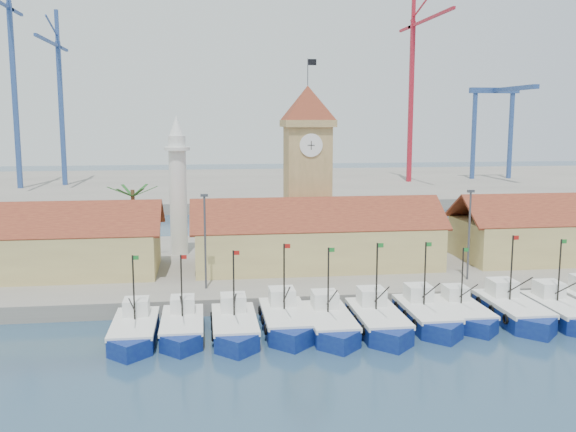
{
  "coord_description": "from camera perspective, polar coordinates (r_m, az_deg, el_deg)",
  "views": [
    {
      "loc": [
        -12.11,
        -47.63,
        17.48
      ],
      "look_at": [
        -3.34,
        18.0,
        7.37
      ],
      "focal_mm": 40.0,
      "sensor_mm": 36.0,
      "label": 1
    }
  ],
  "objects": [
    {
      "name": "boat_1",
      "position": [
        53.09,
        -9.38,
        -9.84
      ],
      "size": [
        3.37,
        9.23,
        6.99
      ],
      "color": "navy",
      "rests_on": "ground"
    },
    {
      "name": "terminal",
      "position": [
        158.95,
        -3.2,
        2.72
      ],
      "size": [
        240.0,
        80.0,
        2.0
      ],
      "primitive_type": "cube",
      "color": "gray",
      "rests_on": "ground"
    },
    {
      "name": "boat_6",
      "position": [
        56.43,
        12.27,
        -8.75
      ],
      "size": [
        3.61,
        9.88,
        7.48
      ],
      "color": "navy",
      "rests_on": "ground"
    },
    {
      "name": "boat_7",
      "position": [
        58.16,
        15.42,
        -8.41
      ],
      "size": [
        3.26,
        8.94,
        6.77
      ],
      "color": "navy",
      "rests_on": "ground"
    },
    {
      "name": "ground",
      "position": [
        52.16,
        6.38,
        -10.96
      ],
      "size": [
        400.0,
        400.0,
        0.0
      ],
      "primitive_type": "plane",
      "color": "#1C2E4C",
      "rests_on": "ground"
    },
    {
      "name": "crane_blue_far",
      "position": [
        154.1,
        -23.39,
        11.94
      ],
      "size": [
        1.0,
        33.23,
        47.0
      ],
      "color": "#2C4A89",
      "rests_on": "terminal"
    },
    {
      "name": "boat_0",
      "position": [
        52.93,
        -13.52,
        -10.01
      ],
      "size": [
        3.45,
        9.46,
        7.16
      ],
      "color": "navy",
      "rests_on": "ground"
    },
    {
      "name": "lamp_posts",
      "position": [
        61.94,
        4.26,
        -1.58
      ],
      "size": [
        80.7,
        0.25,
        9.03
      ],
      "color": "#3F3F44",
      "rests_on": "quay"
    },
    {
      "name": "boat_8",
      "position": [
        59.67,
        19.48,
        -8.06
      ],
      "size": [
        3.79,
        10.37,
        7.85
      ],
      "color": "navy",
      "rests_on": "ground"
    },
    {
      "name": "clock_tower",
      "position": [
        74.82,
        1.73,
        4.44
      ],
      "size": [
        5.8,
        5.8,
        22.7
      ],
      "color": "tan",
      "rests_on": "quay"
    },
    {
      "name": "gantry",
      "position": [
        171.18,
        18.28,
        9.11
      ],
      "size": [
        13.0,
        22.0,
        23.2
      ],
      "color": "#2C4A89",
      "rests_on": "terminal"
    },
    {
      "name": "boat_3",
      "position": [
        53.81,
        -0.22,
        -9.4
      ],
      "size": [
        3.68,
        10.07,
        7.62
      ],
      "color": "navy",
      "rests_on": "ground"
    },
    {
      "name": "boat_4",
      "position": [
        53.29,
        3.75,
        -9.62
      ],
      "size": [
        3.58,
        9.82,
        7.43
      ],
      "color": "navy",
      "rests_on": "ground"
    },
    {
      "name": "boat_9",
      "position": [
        61.12,
        23.22,
        -7.9
      ],
      "size": [
        3.62,
        9.93,
        7.51
      ],
      "color": "navy",
      "rests_on": "ground"
    },
    {
      "name": "boat_2",
      "position": [
        52.56,
        -4.75,
        -9.9
      ],
      "size": [
        3.55,
        9.72,
        7.36
      ],
      "color": "navy",
      "rests_on": "ground"
    },
    {
      "name": "hall_center",
      "position": [
        70.02,
        2.5,
        -2.44
      ],
      "size": [
        27.04,
        10.13,
        7.61
      ],
      "color": "tan",
      "rests_on": "quay"
    },
    {
      "name": "crane_blue_near",
      "position": [
        157.91,
        -19.68,
        10.51
      ],
      "size": [
        1.0,
        30.46,
        39.77
      ],
      "color": "#2C4A89",
      "rests_on": "terminal"
    },
    {
      "name": "crane_red_right",
      "position": [
        159.47,
        11.13,
        12.09
      ],
      "size": [
        1.0,
        35.42,
        45.38
      ],
      "color": "#AB1A29",
      "rests_on": "terminal"
    },
    {
      "name": "quay",
      "position": [
        74.55,
        1.94,
        -4.29
      ],
      "size": [
        140.0,
        32.0,
        1.5
      ],
      "primitive_type": "cube",
      "color": "gray",
      "rests_on": "ground"
    },
    {
      "name": "hall_left",
      "position": [
        71.78,
        -23.58,
        -2.89
      ],
      "size": [
        31.2,
        10.13,
        7.61
      ],
      "color": "tan",
      "rests_on": "quay"
    },
    {
      "name": "palm_tree",
      "position": [
        74.9,
        -13.57,
        -0.19
      ],
      "size": [
        5.6,
        5.03,
        8.39
      ],
      "color": "brown",
      "rests_on": "quay"
    },
    {
      "name": "minaret",
      "position": [
        76.08,
        -9.76,
        2.71
      ],
      "size": [
        3.0,
        3.0,
        16.3
      ],
      "color": "silver",
      "rests_on": "quay"
    },
    {
      "name": "boat_5",
      "position": [
        54.23,
        8.08,
        -9.33
      ],
      "size": [
        3.72,
        10.19,
        7.71
      ],
      "color": "navy",
      "rests_on": "ground"
    }
  ]
}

